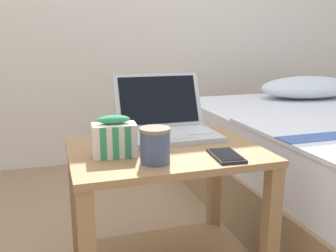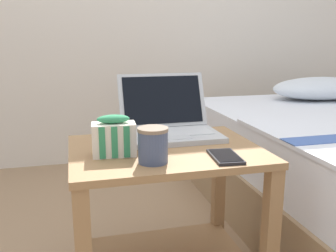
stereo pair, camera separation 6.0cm
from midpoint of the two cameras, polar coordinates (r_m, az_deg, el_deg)
The scene contains 5 objects.
bedside_table at distance 1.29m, azimuth -1.84°, elevation -12.02°, with size 0.61×0.47×0.56m.
laptop at distance 1.35m, azimuth -1.51°, elevation 0.39°, with size 0.34×0.30×0.21m.
mug_front_left at distance 1.06m, azimuth -3.59°, elevation -2.64°, with size 0.09×0.13×0.10m.
snack_bag at distance 1.13m, azimuth -9.68°, elevation -1.83°, with size 0.13×0.08×0.13m.
cell_phone at distance 1.12m, azimuth 7.34°, elevation -4.50°, with size 0.09×0.15×0.01m.
Camera 1 is at (-0.34, -1.11, 0.90)m, focal length 40.00 mm.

